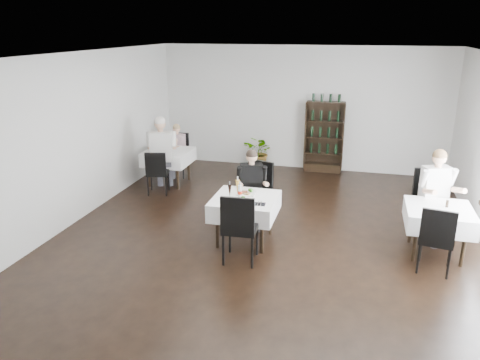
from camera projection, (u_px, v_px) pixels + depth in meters
name	position (u px, v px, depth m)	size (l,w,h in m)	color
room_shell	(264.00, 155.00, 7.29)	(9.00, 9.00, 9.00)	black
wine_shelf	(324.00, 138.00, 11.32)	(0.90, 0.28, 1.75)	black
main_table	(245.00, 206.00, 7.64)	(1.03, 1.03, 0.77)	black
left_table	(168.00, 157.00, 10.51)	(0.98, 0.98, 0.77)	black
right_table	(439.00, 217.00, 7.20)	(0.98, 0.98, 0.77)	black
potted_tree	(259.00, 152.00, 11.67)	(0.76, 0.66, 0.84)	#215A1F
main_chair_far	(256.00, 188.00, 8.39)	(0.67, 0.68, 1.13)	black
main_chair_near	(239.00, 225.00, 6.91)	(0.53, 0.53, 1.10)	black
left_chair_far	(178.00, 152.00, 11.12)	(0.49, 0.49, 1.01)	black
left_chair_near	(157.00, 170.00, 9.81)	(0.53, 0.53, 0.95)	black
right_chair_far	(430.00, 198.00, 7.91)	(0.63, 0.64, 1.14)	black
right_chair_near	(437.00, 236.00, 6.64)	(0.54, 0.54, 1.02)	black
diner_main	(252.00, 183.00, 8.18)	(0.60, 0.64, 1.40)	#44434B
diner_left_far	(176.00, 146.00, 11.03)	(0.52, 0.56, 1.25)	#44434B
diner_left_near	(162.00, 148.00, 9.93)	(0.69, 0.74, 1.65)	#44434B
diner_right_far	(438.00, 189.00, 7.60)	(0.68, 0.72, 1.55)	#44434B
plate_far	(247.00, 193.00, 7.74)	(0.30, 0.30, 0.09)	white
plate_near	(239.00, 200.00, 7.42)	(0.26, 0.26, 0.08)	white
pilsner_dark	(230.00, 191.00, 7.58)	(0.06, 0.06, 0.27)	black
pilsner_lager	(238.00, 187.00, 7.66)	(0.08, 0.08, 0.32)	gold
coke_bottle	(240.00, 191.00, 7.54)	(0.07, 0.07, 0.28)	silver
napkin_cutlery	(259.00, 204.00, 7.30)	(0.20, 0.21, 0.02)	black
pepper_mill	(447.00, 204.00, 7.17)	(0.04, 0.04, 0.11)	black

